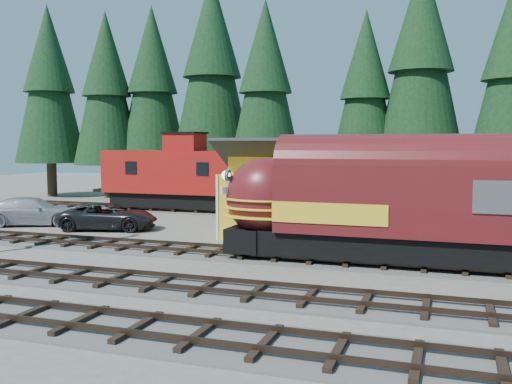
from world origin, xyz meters
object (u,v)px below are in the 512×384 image
(depot, at_px, (344,182))
(pickup_truck_b, at_px, (33,211))
(locomotive, at_px, (388,208))
(caboose, at_px, (173,175))
(pickup_truck_a, at_px, (108,216))

(depot, height_order, pickup_truck_b, depot)
(locomotive, xyz_separation_m, caboose, (-16.97, 14.00, 0.25))
(pickup_truck_a, height_order, pickup_truck_b, pickup_truck_b)
(caboose, bearing_deg, pickup_truck_b, -117.10)
(pickup_truck_b, bearing_deg, locomotive, -126.72)
(depot, distance_m, pickup_truck_a, 13.63)
(caboose, bearing_deg, depot, -28.27)
(caboose, bearing_deg, locomotive, -39.53)
(locomotive, xyz_separation_m, pickup_truck_b, (-21.74, 4.67, -1.54))
(locomotive, height_order, pickup_truck_a, locomotive)
(pickup_truck_a, distance_m, pickup_truck_b, 5.40)
(locomotive, xyz_separation_m, pickup_truck_a, (-16.34, 4.64, -1.62))
(pickup_truck_a, bearing_deg, caboose, -11.29)
(caboose, distance_m, pickup_truck_b, 10.63)
(depot, relative_size, pickup_truck_a, 2.30)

